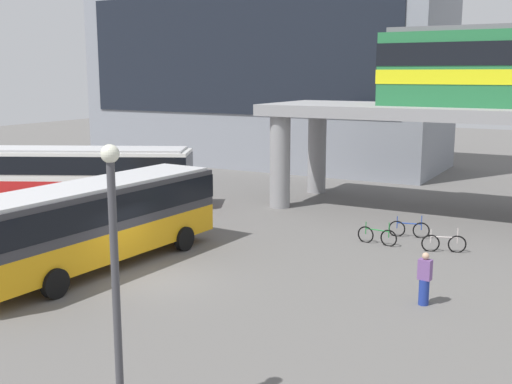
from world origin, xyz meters
The scene contains 9 objects.
ground_plane centered at (0.00, 10.00, 0.00)m, with size 120.00×120.00×0.00m, color #605E5B.
station_building centered at (-10.99, 28.39, 7.80)m, with size 28.40×10.17×15.60m.
bus_main centered at (-2.81, 0.15, 1.99)m, with size 3.24×11.17×3.22m.
bus_secondary centered at (-10.87, 8.14, 1.99)m, with size 11.01×7.22×3.22m.
bicycle_blue centered at (6.13, 10.17, 0.36)m, with size 1.76×0.42×1.04m.
bicycle_silver centered at (8.01, 8.52, 0.36)m, with size 1.70×0.68×1.04m.
bicycle_green centered at (5.26, 8.35, 0.36)m, with size 1.79×0.23×1.04m.
pedestrian_by_bike_rack centered at (8.80, 2.18, 0.80)m, with size 0.43×0.32×1.70m.
lamp_post centered at (5.17, -7.83, 3.48)m, with size 0.36×0.36×5.84m.
Camera 1 is at (13.26, -16.77, 7.14)m, focal length 44.09 mm.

